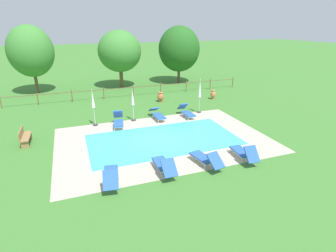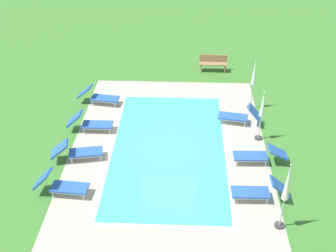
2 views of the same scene
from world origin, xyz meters
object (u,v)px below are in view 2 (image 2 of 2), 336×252
at_px(sun_lounger_north_end, 91,123).
at_px(sun_lounger_south_end, 78,151).
at_px(sun_lounger_north_near_steps, 239,116).
at_px(patio_umbrella_closed_row_mid_west, 262,109).
at_px(sun_lounger_north_mid, 99,96).
at_px(sun_lounger_north_far, 62,185).
at_px(wooden_bench_lawn_side, 213,63).
at_px(patio_umbrella_closed_row_west, 254,78).
at_px(sun_lounger_south_near_corner, 259,191).
at_px(sun_lounger_south_far, 258,155).
at_px(patio_umbrella_closed_row_east, 286,188).

height_order(sun_lounger_north_end, sun_lounger_south_end, sun_lounger_north_end).
bearing_deg(sun_lounger_north_near_steps, patio_umbrella_closed_row_mid_west, 31.68).
distance_m(sun_lounger_north_mid, sun_lounger_north_end, 2.36).
xyz_separation_m(sun_lounger_north_far, wooden_bench_lawn_side, (-10.30, 5.75, 0.08)).
bearing_deg(patio_umbrella_closed_row_mid_west, sun_lounger_north_far, -62.95).
bearing_deg(patio_umbrella_closed_row_west, sun_lounger_north_mid, -90.78).
height_order(sun_lounger_south_near_corner, patio_umbrella_closed_row_west, patio_umbrella_closed_row_west).
xyz_separation_m(sun_lounger_north_near_steps, sun_lounger_north_end, (0.85, -6.41, -0.01)).
relative_size(sun_lounger_north_near_steps, sun_lounger_north_far, 1.01).
distance_m(sun_lounger_south_far, wooden_bench_lawn_side, 8.31).
height_order(sun_lounger_north_near_steps, sun_lounger_north_mid, sun_lounger_north_near_steps).
bearing_deg(sun_lounger_north_mid, patio_umbrella_closed_row_east, 43.10).
height_order(sun_lounger_south_end, patio_umbrella_closed_row_east, patio_umbrella_closed_row_east).
relative_size(sun_lounger_north_far, patio_umbrella_closed_row_mid_west, 0.86).
relative_size(sun_lounger_south_end, patio_umbrella_closed_row_east, 0.81).
height_order(sun_lounger_south_near_corner, sun_lounger_south_far, sun_lounger_south_near_corner).
xyz_separation_m(sun_lounger_north_mid, sun_lounger_south_near_corner, (6.44, 6.68, 0.00)).
xyz_separation_m(sun_lounger_north_near_steps, patio_umbrella_closed_row_east, (6.20, 0.74, 1.22)).
height_order(sun_lounger_south_far, wooden_bench_lawn_side, wooden_bench_lawn_side).
relative_size(sun_lounger_south_far, patio_umbrella_closed_row_east, 0.82).
bearing_deg(sun_lounger_south_end, sun_lounger_north_end, 177.30).
distance_m(sun_lounger_south_far, patio_umbrella_closed_row_east, 3.61).
bearing_deg(sun_lounger_north_near_steps, sun_lounger_north_end, -82.41).
bearing_deg(sun_lounger_north_mid, patio_umbrella_closed_row_west, 89.22).
relative_size(sun_lounger_north_mid, patio_umbrella_closed_row_mid_west, 0.90).
height_order(patio_umbrella_closed_row_west, patio_umbrella_closed_row_east, patio_umbrella_closed_row_east).
relative_size(sun_lounger_north_end, sun_lounger_south_end, 0.95).
xyz_separation_m(sun_lounger_north_end, wooden_bench_lawn_side, (-6.22, 5.51, 0.09)).
height_order(sun_lounger_north_near_steps, sun_lounger_north_far, sun_lounger_north_near_steps).
bearing_deg(patio_umbrella_closed_row_east, sun_lounger_north_near_steps, -173.18).
relative_size(patio_umbrella_closed_row_mid_west, wooden_bench_lawn_side, 1.50).
bearing_deg(sun_lounger_north_mid, wooden_bench_lawn_side, 124.73).
relative_size(sun_lounger_north_near_steps, sun_lounger_south_end, 0.95).
bearing_deg(patio_umbrella_closed_row_mid_west, sun_lounger_north_end, -92.55).
height_order(sun_lounger_north_mid, patio_umbrella_closed_row_west, patio_umbrella_closed_row_west).
distance_m(sun_lounger_north_near_steps, sun_lounger_south_end, 7.13).
bearing_deg(wooden_bench_lawn_side, patio_umbrella_closed_row_east, 8.08).
relative_size(sun_lounger_north_end, sun_lounger_south_far, 0.94).
bearing_deg(patio_umbrella_closed_row_west, sun_lounger_south_end, -59.03).
bearing_deg(patio_umbrella_closed_row_west, sun_lounger_south_near_corner, -4.29).
xyz_separation_m(sun_lounger_north_end, patio_umbrella_closed_row_west, (-2.27, 7.10, 1.16)).
xyz_separation_m(patio_umbrella_closed_row_mid_west, patio_umbrella_closed_row_east, (5.03, 0.02, 0.18)).
distance_m(sun_lounger_south_far, sun_lounger_south_end, 6.98).
relative_size(sun_lounger_north_mid, sun_lounger_north_far, 1.04).
relative_size(sun_lounger_north_end, wooden_bench_lawn_side, 1.29).
bearing_deg(wooden_bench_lawn_side, sun_lounger_south_end, -34.13).
relative_size(sun_lounger_north_far, sun_lounger_south_end, 0.95).
bearing_deg(sun_lounger_south_end, patio_umbrella_closed_row_west, 120.97).
bearing_deg(sun_lounger_north_end, patio_umbrella_closed_row_west, 107.70).
xyz_separation_m(sun_lounger_south_near_corner, patio_umbrella_closed_row_west, (-6.35, 0.48, 1.16)).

